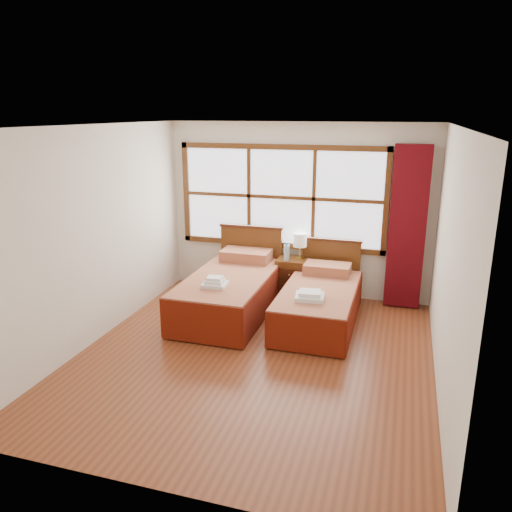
% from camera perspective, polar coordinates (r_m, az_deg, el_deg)
% --- Properties ---
extents(floor, '(4.50, 4.50, 0.00)m').
position_cam_1_polar(floor, '(5.92, -0.22, -11.38)').
color(floor, brown).
rests_on(floor, ground).
extents(ceiling, '(4.50, 4.50, 0.00)m').
position_cam_1_polar(ceiling, '(5.25, -0.25, 14.66)').
color(ceiling, white).
rests_on(ceiling, wall_back).
extents(wall_back, '(4.00, 0.00, 4.00)m').
position_cam_1_polar(wall_back, '(7.56, 4.77, 5.18)').
color(wall_back, silver).
rests_on(wall_back, floor).
extents(wall_left, '(0.00, 4.50, 4.50)m').
position_cam_1_polar(wall_left, '(6.30, -17.91, 2.19)').
color(wall_left, silver).
rests_on(wall_left, floor).
extents(wall_right, '(0.00, 4.50, 4.50)m').
position_cam_1_polar(wall_right, '(5.24, 21.18, -0.90)').
color(wall_right, silver).
rests_on(wall_right, floor).
extents(window, '(3.16, 0.06, 1.56)m').
position_cam_1_polar(window, '(7.55, 2.88, 6.74)').
color(window, white).
rests_on(window, wall_back).
extents(curtain, '(0.50, 0.16, 2.30)m').
position_cam_1_polar(curtain, '(7.30, 16.90, 3.08)').
color(curtain, '#5A090F').
rests_on(curtain, wall_back).
extents(bed_left, '(1.08, 2.10, 1.05)m').
position_cam_1_polar(bed_left, '(7.03, -2.83, -3.94)').
color(bed_left, '#411C0D').
rests_on(bed_left, floor).
extents(bed_right, '(0.96, 1.98, 0.93)m').
position_cam_1_polar(bed_right, '(6.75, 7.26, -5.25)').
color(bed_right, '#411C0D').
rests_on(bed_right, floor).
extents(nightstand, '(0.46, 0.46, 0.62)m').
position_cam_1_polar(nightstand, '(7.58, 4.20, -2.55)').
color(nightstand, '#552E12').
rests_on(nightstand, floor).
extents(towels_left, '(0.33, 0.29, 0.13)m').
position_cam_1_polar(towels_left, '(6.47, -4.74, -3.04)').
color(towels_left, white).
rests_on(towels_left, bed_left).
extents(towels_right, '(0.39, 0.35, 0.10)m').
position_cam_1_polar(towels_right, '(6.24, 6.16, -4.53)').
color(towels_right, white).
rests_on(towels_right, bed_right).
extents(lamp, '(0.20, 0.20, 0.39)m').
position_cam_1_polar(lamp, '(7.42, 5.05, 1.74)').
color(lamp, gold).
rests_on(lamp, nightstand).
extents(bottle_near, '(0.07, 0.07, 0.27)m').
position_cam_1_polar(bottle_near, '(7.37, 3.48, 0.42)').
color(bottle_near, '#ACC8DE').
rests_on(bottle_near, nightstand).
extents(bottle_far, '(0.07, 0.07, 0.26)m').
position_cam_1_polar(bottle_far, '(7.41, 3.60, 0.48)').
color(bottle_far, '#ACC8DE').
rests_on(bottle_far, nightstand).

